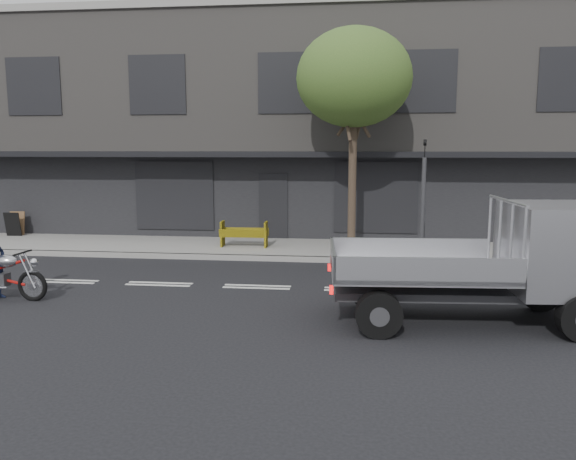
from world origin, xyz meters
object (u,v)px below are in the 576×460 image
Objects in this scene: street_tree at (354,78)px; flatbed_ute at (533,253)px; construction_barrier at (243,235)px; sandwich_board at (13,224)px; motorcycle at (2,274)px; traffic_light_pole at (423,205)px.

flatbed_ute is (3.36, -6.36, -3.93)m from street_tree.
sandwich_board is (-8.56, 1.34, 0.01)m from construction_barrier.
motorcycle is 8.56m from sandwich_board.
motorcycle is at bearing -62.75° from sandwich_board.
construction_barrier is at bearing 132.70° from flatbed_ute.
motorcycle reaches higher than construction_barrier.
flatbed_ute reaches higher than sandwich_board.
traffic_light_pole reaches higher than sandwich_board.
motorcycle is (-9.51, -5.04, -1.09)m from traffic_light_pole.
street_tree is 12.92m from sandwich_board.
traffic_light_pole is 2.33× the size of construction_barrier.
motorcycle is at bearing -152.10° from traffic_light_pole.
motorcycle is at bearing 173.98° from flatbed_ute.
traffic_light_pole is at bearing -23.03° from street_tree.
sandwich_board is at bearing 149.47° from flatbed_ute.
street_tree is 1.29× the size of flatbed_ute.
flatbed_ute is at bearing -43.74° from construction_barrier.
flatbed_ute is at bearing -30.94° from sandwich_board.
street_tree is at bearing 41.52° from motorcycle.
street_tree reaches higher than flatbed_ute.
flatbed_ute is (10.87, -0.47, 0.79)m from motorcycle.
construction_barrier is at bearing 178.34° from street_tree.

